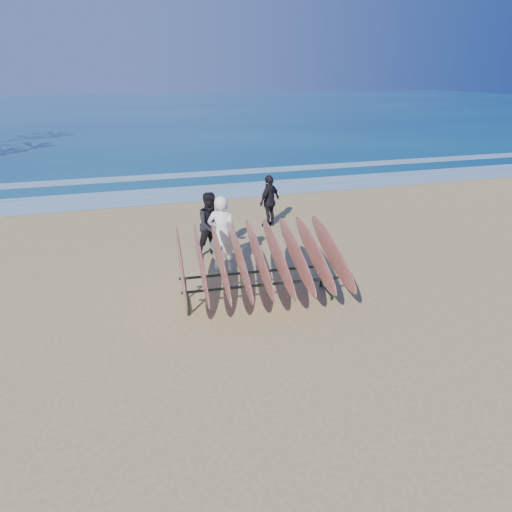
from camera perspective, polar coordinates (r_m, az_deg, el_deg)
The scene contains 8 objects.
ground at distance 8.95m, azimuth 1.52°, elevation -7.50°, with size 120.00×120.00×0.00m, color tan.
ocean at distance 62.57m, azimuth -15.50°, elevation 17.22°, with size 160.00×160.00×0.00m, color navy.
foam_near at distance 18.09m, azimuth -8.69°, elevation 7.69°, with size 160.00×160.00×0.00m, color white.
foam_far at distance 21.48m, azimuth -10.18°, elevation 9.85°, with size 160.00×160.00×0.00m, color white.
surfboard_rack at distance 9.13m, azimuth 0.37°, elevation -0.27°, with size 3.38×2.99×1.57m.
person_white at distance 10.60m, azimuth -4.27°, elevation 2.74°, with size 0.67×0.44×1.84m, color white.
person_dark_a at distance 11.52m, azimuth -5.58°, elevation 3.87°, with size 0.81×0.63×1.68m, color black.
person_dark_b at distance 13.86m, azimuth 1.70°, elevation 6.88°, with size 0.93×0.39×1.58m, color black.
Camera 1 is at (-2.52, -7.37, 4.40)m, focal length 32.00 mm.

